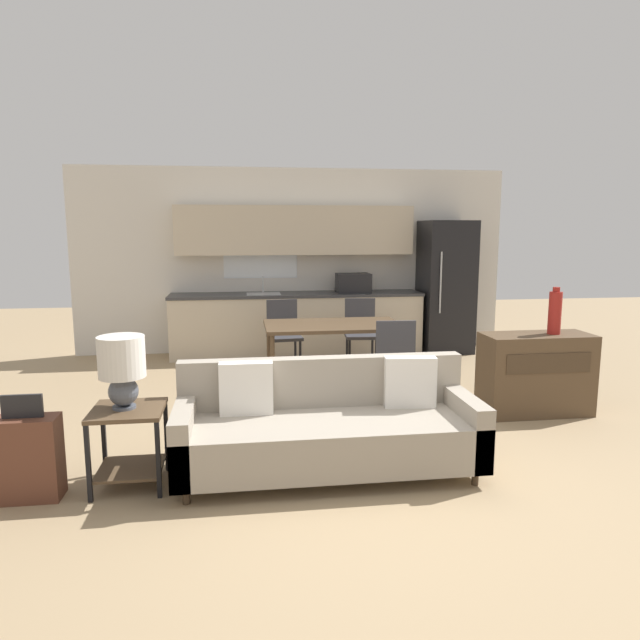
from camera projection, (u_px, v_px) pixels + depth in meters
name	position (u px, v px, depth m)	size (l,w,h in m)	color
ground_plane	(356.00, 479.00, 4.20)	(20.00, 20.00, 0.00)	#9E8460
wall_back	(294.00, 260.00, 8.51)	(6.40, 0.07, 2.70)	silver
kitchen_counter	(298.00, 297.00, 8.30)	(3.63, 0.65, 2.15)	beige
refrigerator	(446.00, 287.00, 8.48)	(0.71, 0.74, 1.94)	black
dining_table	(333.00, 329.00, 6.56)	(1.56, 0.89, 0.74)	brown
couch	(327.00, 428.00, 4.30)	(2.23, 0.80, 0.84)	#3D2D1E
side_table	(129.00, 434.00, 4.04)	(0.49, 0.49, 0.57)	brown
table_lamp	(122.00, 365.00, 3.96)	(0.32, 0.32, 0.52)	#4C515B
credenza	(536.00, 374.00, 5.64)	(1.07, 0.46, 0.80)	brown
vase	(555.00, 312.00, 5.56)	(0.12, 0.12, 0.46)	maroon
dining_chair_far_right	(361.00, 330.00, 7.45)	(0.46, 0.46, 0.92)	#38383D
dining_chair_far_left	(284.00, 332.00, 7.33)	(0.45, 0.45, 0.92)	#38383D
dining_chair_near_right	(393.00, 357.00, 5.86)	(0.45, 0.45, 0.92)	#38383D
suitcase	(27.00, 458.00, 3.84)	(0.44, 0.22, 0.74)	brown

